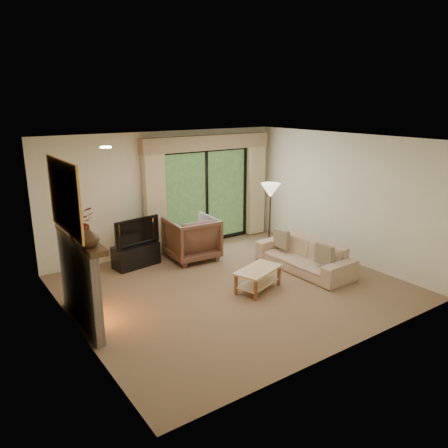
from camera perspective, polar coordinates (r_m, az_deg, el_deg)
floor at (r=7.88m, az=1.26°, el=-8.21°), size 5.50×5.50×0.00m
ceiling at (r=7.23m, az=1.38°, el=10.98°), size 5.50×5.50×0.00m
wall_back at (r=9.53m, az=-7.58°, el=4.12°), size 5.00×0.00×5.00m
wall_front at (r=5.72m, az=16.27°, el=-4.37°), size 5.00×0.00×5.00m
wall_left at (r=6.30m, az=-19.37°, el=-2.75°), size 0.00×5.00×5.00m
wall_right at (r=9.30m, az=15.18°, el=3.41°), size 0.00×5.00×5.00m
fireplace at (r=6.72m, az=-18.38°, el=-7.10°), size 0.24×1.70×1.37m
mirror at (r=6.34m, az=-20.10°, el=3.38°), size 0.07×1.45×1.02m
sliding_door at (r=10.02m, az=-2.32°, el=3.65°), size 2.26×0.10×2.16m
curtain_left at (r=9.26m, az=-9.03°, el=3.09°), size 0.45×0.18×2.35m
curtain_right at (r=10.68m, az=4.14°, el=4.94°), size 0.45×0.18×2.35m
cornice at (r=9.76m, az=-2.11°, el=10.58°), size 3.20×0.24×0.32m
media_console at (r=8.93m, az=-11.41°, el=-4.02°), size 0.96×0.54×0.45m
tv at (r=8.77m, az=-11.59°, el=-0.91°), size 0.98×0.27×0.56m
armchair at (r=9.11m, az=-4.25°, el=-1.87°), size 1.02×1.05×0.90m
sofa at (r=8.67m, az=10.38°, el=-4.09°), size 0.83×2.03×0.59m
pillow_near at (r=8.18m, az=12.99°, el=-3.92°), size 0.11×0.38×0.38m
pillow_far at (r=8.96m, az=7.53°, el=-1.92°), size 0.11×0.38×0.37m
coffee_table at (r=7.71m, az=4.47°, el=-7.22°), size 0.99×0.75×0.40m
floor_lamp at (r=9.40m, az=5.99°, el=0.68°), size 0.47×0.47×1.54m
vase at (r=5.92m, az=-17.23°, el=-1.60°), size 0.28×0.28×0.28m
branches at (r=6.23m, az=-18.36°, el=0.15°), size 0.54×0.51×0.49m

